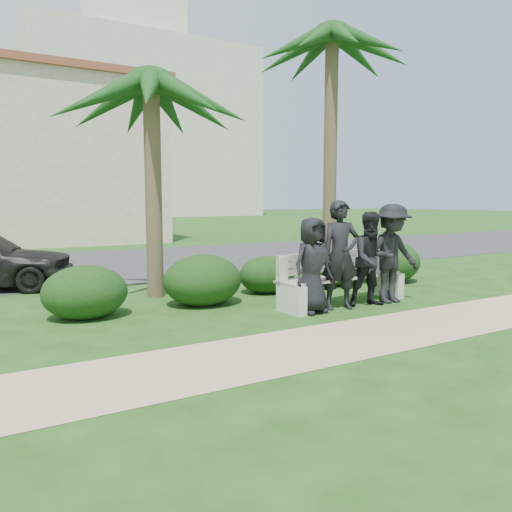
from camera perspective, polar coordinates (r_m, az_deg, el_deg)
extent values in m
plane|color=#1A3E11|center=(8.67, 5.20, -6.13)|extent=(160.00, 160.00, 0.00)
cube|color=tan|center=(7.33, 13.49, -8.63)|extent=(30.00, 1.60, 0.01)
cube|color=#2D2D30|center=(15.79, -11.91, -0.57)|extent=(160.00, 8.00, 0.01)
cube|color=tan|center=(25.24, -21.62, 9.64)|extent=(8.00, 8.00, 7.00)
cube|color=brown|center=(25.74, -21.97, 17.77)|extent=(8.40, 8.40, 0.30)
cube|color=beige|center=(65.22, -13.58, 13.38)|extent=(26.00, 18.00, 20.00)
cube|color=gray|center=(9.11, 10.04, -2.44)|extent=(2.68, 0.84, 0.04)
cube|color=gray|center=(9.27, 9.02, -0.56)|extent=(2.62, 0.29, 0.31)
cube|color=beige|center=(8.42, 3.59, -4.82)|extent=(0.23, 0.62, 0.48)
cube|color=beige|center=(9.98, 15.40, -3.27)|extent=(0.23, 0.62, 0.48)
imported|color=black|center=(8.33, 6.43, -1.07)|extent=(0.84, 0.59, 1.60)
imported|color=black|center=(8.68, 9.63, 0.11)|extent=(0.78, 0.61, 1.88)
imported|color=black|center=(9.07, 13.13, -0.35)|extent=(0.95, 0.82, 1.68)
imported|color=black|center=(9.43, 15.24, 0.26)|extent=(1.20, 0.72, 1.81)
ellipsoid|color=black|center=(8.44, -18.95, -3.77)|extent=(1.34, 1.11, 0.88)
ellipsoid|color=black|center=(9.04, -6.11, -2.59)|extent=(1.45, 1.19, 0.94)
ellipsoid|color=black|center=(10.17, 1.27, -2.03)|extent=(1.19, 0.98, 0.77)
ellipsoid|color=black|center=(11.22, 9.30, -1.26)|extent=(1.22, 1.01, 0.80)
ellipsoid|color=black|center=(11.89, 15.03, -0.52)|extent=(1.50, 1.24, 0.98)
cylinder|color=brown|center=(9.83, -11.64, 7.24)|extent=(0.32, 0.32, 4.09)
cylinder|color=brown|center=(12.38, 8.47, 11.01)|extent=(0.32, 0.32, 5.77)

